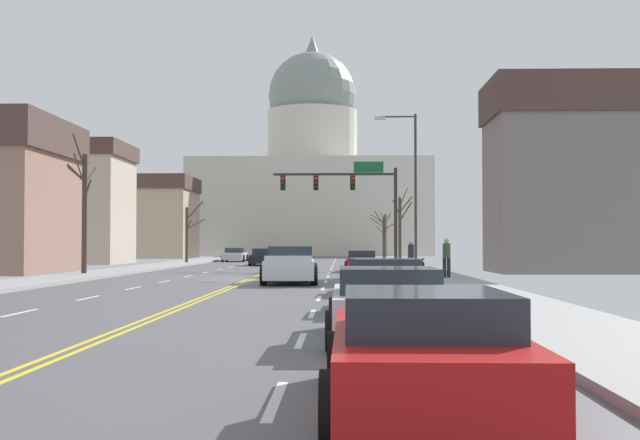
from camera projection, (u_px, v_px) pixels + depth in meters
The scene contains 24 objects.
ground at pixel (253, 278), 37.90m from camera, with size 20.00×180.00×0.20m.
signal_gantry at pixel (351, 191), 50.96m from camera, with size 7.91×0.41×6.71m.
street_lamp_right at pixel (410, 179), 43.57m from camera, with size 2.27×0.24×8.57m.
capitol_building at pixel (312, 186), 111.48m from camera, with size 31.37×23.61×30.70m.
sedan_near_00 at pixel (362, 262), 46.59m from camera, with size 2.04×4.50×1.23m.
sedan_near_01 at pixel (289, 265), 39.77m from camera, with size 1.97×4.28×1.24m.
pickup_truck_near_02 at pixel (290, 266), 33.30m from camera, with size 2.42×5.38×1.53m.
sedan_near_03 at pixel (375, 276), 26.50m from camera, with size 2.15×4.25×1.17m.
sedan_near_04 at pixel (387, 286), 19.90m from camera, with size 2.13×4.55×1.29m.
sedan_near_05 at pixel (387, 306), 13.70m from camera, with size 2.06×4.56×1.26m.
sedan_near_06 at pixel (423, 354), 7.89m from camera, with size 1.96×4.60×1.22m.
sedan_oncoming_00 at pixel (264, 257), 59.81m from camera, with size 2.04×4.69×1.25m.
sedan_oncoming_01 at pixel (235, 255), 71.91m from camera, with size 2.09×4.23×1.22m.
flank_building_00 at pixel (54, 203), 64.00m from camera, with size 11.81×7.86×9.64m.
flank_building_02 at pixel (148, 217), 88.39m from camera, with size 10.16×9.99×8.93m.
flank_building_03 at pixel (579, 175), 45.16m from camera, with size 10.25×6.34×10.87m.
bare_tree_00 at pixel (400, 225), 64.85m from camera, with size 1.59×2.10×5.97m.
bare_tree_01 at pixel (84, 207), 40.46m from camera, with size 1.77×3.01×6.93m.
bare_tree_02 at pixel (385, 234), 88.88m from camera, with size 2.89×1.67×5.06m.
bare_tree_03 at pixel (188, 232), 63.13m from camera, with size 1.52×1.83×4.82m.
bare_tree_04 at pixel (384, 236), 80.61m from camera, with size 1.81×1.56×4.78m.
pedestrian_00 at pixel (411, 254), 44.43m from camera, with size 0.35×0.34×1.66m.
pedestrian_01 at pixel (447, 256), 35.42m from camera, with size 0.35×0.34×1.73m.
bicycle_parked at pixel (422, 269), 36.43m from camera, with size 0.12×1.77×0.85m.
Camera 1 is at (4.21, -37.86, 1.68)m, focal length 44.98 mm.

